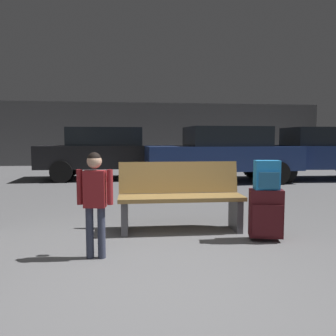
% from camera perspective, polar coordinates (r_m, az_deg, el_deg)
% --- Properties ---
extents(ground_plane, '(18.00, 18.00, 0.10)m').
position_cam_1_polar(ground_plane, '(6.77, -4.98, -5.64)').
color(ground_plane, slate).
extents(garage_back_wall, '(18.00, 0.12, 2.80)m').
position_cam_1_polar(garage_back_wall, '(15.51, -6.51, 5.72)').
color(garage_back_wall, '#565658').
rests_on(garage_back_wall, ground_plane).
extents(bench, '(1.61, 0.57, 0.89)m').
position_cam_1_polar(bench, '(4.44, 2.08, -4.81)').
color(bench, '#9E7A42').
rests_on(bench, ground_plane).
extents(suitcase, '(0.42, 0.31, 0.60)m').
position_cam_1_polar(suitcase, '(4.17, 16.09, -7.35)').
color(suitcase, '#471419').
rests_on(suitcase, ground_plane).
extents(backpack_bright, '(0.30, 0.23, 0.34)m').
position_cam_1_polar(backpack_bright, '(4.10, 16.26, -1.20)').
color(backpack_bright, '#268CD8').
rests_on(backpack_bright, suitcase).
extents(child, '(0.36, 0.23, 1.06)m').
position_cam_1_polar(child, '(3.45, -12.17, -4.19)').
color(child, '#33384C').
rests_on(child, ground_plane).
extents(parked_car_far, '(4.10, 1.81, 1.51)m').
position_cam_1_polar(parked_car_far, '(10.24, -9.81, 2.73)').
color(parked_car_far, black).
rests_on(parked_car_far, ground_plane).
extents(parked_car_near, '(4.15, 1.90, 1.51)m').
position_cam_1_polar(parked_car_near, '(9.46, 9.00, 2.56)').
color(parked_car_near, navy).
rests_on(parked_car_near, ground_plane).
extents(parked_car_side, '(4.23, 2.07, 1.51)m').
position_cam_1_polar(parked_car_side, '(10.94, 24.12, 2.50)').
color(parked_car_side, navy).
rests_on(parked_car_side, ground_plane).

